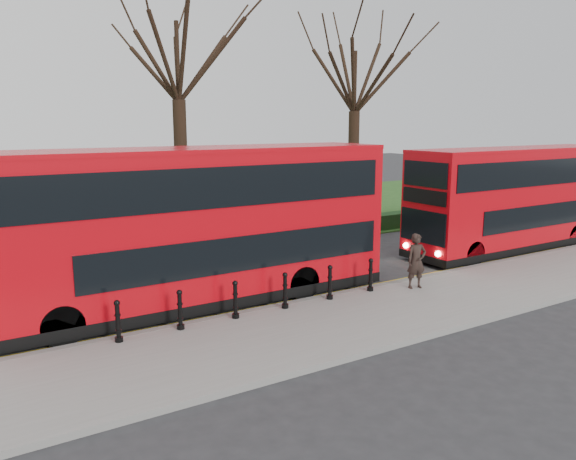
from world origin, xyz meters
TOP-DOWN VIEW (x-y plane):
  - ground at (0.00, 0.00)m, footprint 120.00×120.00m
  - pavement at (0.00, -3.00)m, footprint 60.00×4.00m
  - kerb at (0.00, -1.00)m, footprint 60.00×0.25m
  - grass_verge at (0.00, 15.00)m, footprint 60.00×18.00m
  - hedge at (0.00, 6.80)m, footprint 60.00×0.90m
  - yellow_line_outer at (0.00, -0.70)m, footprint 60.00×0.10m
  - yellow_line_inner at (0.00, -0.50)m, footprint 60.00×0.10m
  - tree_mid at (2.00, 10.00)m, footprint 7.41×7.41m
  - tree_right at (12.00, 10.00)m, footprint 6.93×6.93m
  - bollard_row at (-0.19, -1.35)m, footprint 8.06×0.15m
  - bus_lead at (-1.15, 0.62)m, footprint 11.74×2.70m
  - bus_rear at (13.26, 0.47)m, footprint 10.90×2.50m
  - pedestrian at (5.21, -1.87)m, footprint 0.73×0.58m

SIDE VIEW (x-z plane):
  - ground at x=0.00m, z-range 0.00..0.00m
  - yellow_line_outer at x=0.00m, z-range 0.00..0.01m
  - yellow_line_inner at x=0.00m, z-range 0.00..0.01m
  - grass_verge at x=0.00m, z-range 0.00..0.06m
  - pavement at x=0.00m, z-range 0.00..0.15m
  - kerb at x=0.00m, z-range -0.01..0.15m
  - hedge at x=0.00m, z-range 0.00..0.80m
  - bollard_row at x=-0.19m, z-range 0.15..1.15m
  - pedestrian at x=5.21m, z-range 0.15..1.92m
  - bus_rear at x=13.26m, z-range 0.02..4.35m
  - bus_lead at x=-1.15m, z-range 0.02..4.69m
  - tree_right at x=12.00m, z-range 2.45..13.29m
  - tree_mid at x=2.00m, z-range 2.63..14.21m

